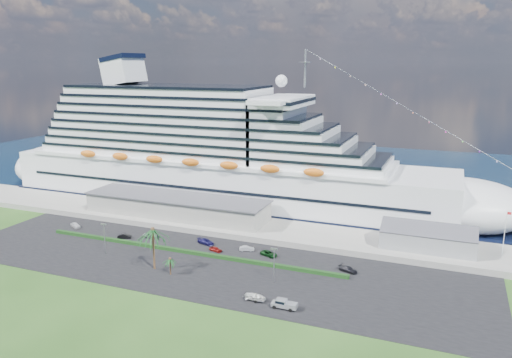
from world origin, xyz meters
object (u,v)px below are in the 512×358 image
at_px(cruise_ship, 218,158).
at_px(parked_car_3, 206,242).
at_px(pickup_truck, 284,304).
at_px(boat_trailer, 255,297).

distance_m(cruise_ship, parked_car_3, 45.65).
relative_size(parked_car_3, pickup_truck, 0.95).
distance_m(parked_car_3, pickup_truck, 42.55).
relative_size(cruise_ship, parked_car_3, 36.94).
height_order(parked_car_3, boat_trailer, boat_trailer).
xyz_separation_m(pickup_truck, boat_trailer, (-6.73, 0.82, -0.01)).
relative_size(pickup_truck, boat_trailer, 0.99).
bearing_deg(parked_car_3, boat_trailer, -120.73).
bearing_deg(pickup_truck, parked_car_3, 139.80).
xyz_separation_m(cruise_ship, pickup_truck, (47.87, -67.43, -15.52)).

